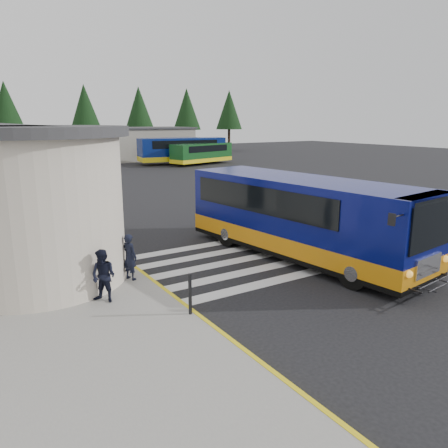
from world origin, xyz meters
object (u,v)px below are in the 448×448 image
bollard (190,294)px  far_bus_b (202,153)px  pedestrian_b (103,276)px  far_bus_a (182,149)px  pedestrian_a (130,257)px  transit_bus (301,220)px

bollard → far_bus_b: (20.53, 35.85, 0.66)m
pedestrian_b → far_bus_a: (20.52, 35.74, 0.81)m
pedestrian_a → pedestrian_b: size_ratio=0.99×
far_bus_b → far_bus_a: bearing=25.6°
bollard → far_bus_b: bearing=60.2°
pedestrian_a → pedestrian_b: 1.81m
pedestrian_a → far_bus_a: far_bus_a is taller
pedestrian_a → bollard: pedestrian_a is taller
transit_bus → pedestrian_b: 7.80m
pedestrian_a → pedestrian_b: pedestrian_b is taller
bollard → transit_bus: bearing=22.7°
pedestrian_a → pedestrian_b: bearing=112.4°
transit_bus → far_bus_b: size_ratio=1.29×
pedestrian_a → far_bus_b: size_ratio=0.18×
pedestrian_b → bollard: pedestrian_b is taller
transit_bus → far_bus_a: 37.43m
transit_bus → pedestrian_a: bearing=166.6°
pedestrian_b → pedestrian_a: bearing=97.3°
bollard → far_bus_a: size_ratio=0.11×
far_bus_b → bollard: bearing=134.4°
pedestrian_b → far_bus_a: far_bus_a is taller
far_bus_a → far_bus_b: far_bus_a is taller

